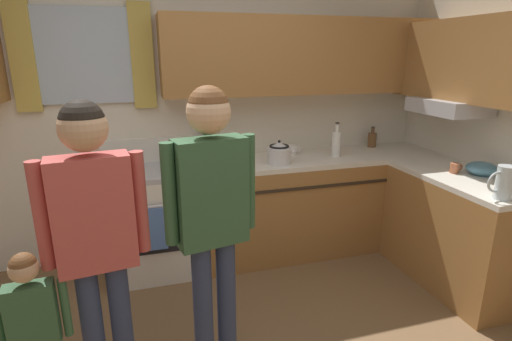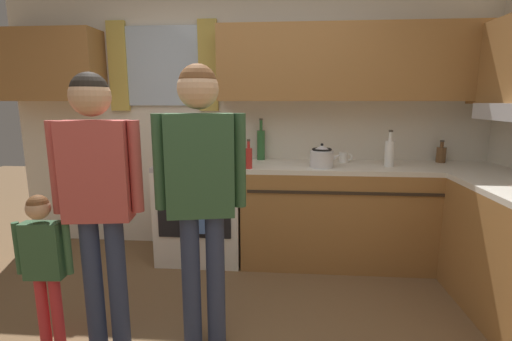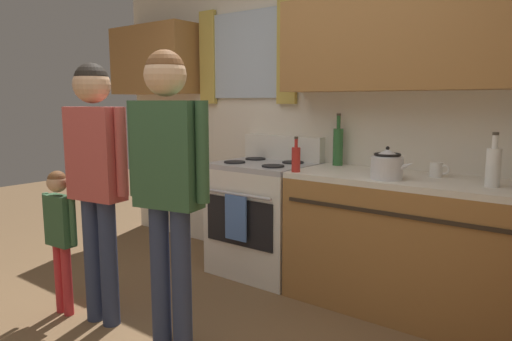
{
  "view_description": "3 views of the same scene",
  "coord_description": "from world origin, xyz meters",
  "px_view_note": "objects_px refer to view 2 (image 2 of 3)",
  "views": [
    {
      "loc": [
        -0.39,
        -1.67,
        1.79
      ],
      "look_at": [
        0.37,
        0.89,
        1.01
      ],
      "focal_mm": 27.8,
      "sensor_mm": 36.0,
      "label": 1
    },
    {
      "loc": [
        0.42,
        -1.7,
        1.46
      ],
      "look_at": [
        0.21,
        0.83,
        0.97
      ],
      "focal_mm": 25.61,
      "sensor_mm": 36.0,
      "label": 2
    },
    {
      "loc": [
        1.83,
        -1.4,
        1.39
      ],
      "look_at": [
        0.21,
        0.7,
        0.99
      ],
      "focal_mm": 32.64,
      "sensor_mm": 36.0,
      "label": 3
    }
  ],
  "objects_px": {
    "stove_oven": "(203,208)",
    "adult_in_plaid": "(201,176)",
    "stovetop_kettle": "(322,156)",
    "small_child": "(44,256)",
    "bottle_sauce_red": "(249,158)",
    "bottle_squat_brown": "(441,154)",
    "mug_ceramic_white": "(344,157)",
    "bottle_wine_green": "(261,144)",
    "bottle_milk_white": "(389,153)",
    "adult_holding_child": "(97,182)"
  },
  "relations": [
    {
      "from": "bottle_wine_green",
      "to": "adult_in_plaid",
      "type": "bearing_deg",
      "value": -99.02
    },
    {
      "from": "stove_oven",
      "to": "small_child",
      "type": "distance_m",
      "value": 1.54
    },
    {
      "from": "mug_ceramic_white",
      "to": "adult_holding_child",
      "type": "bearing_deg",
      "value": -137.51
    },
    {
      "from": "stove_oven",
      "to": "mug_ceramic_white",
      "type": "height_order",
      "value": "stove_oven"
    },
    {
      "from": "bottle_squat_brown",
      "to": "small_child",
      "type": "height_order",
      "value": "bottle_squat_brown"
    },
    {
      "from": "bottle_sauce_red",
      "to": "bottle_squat_brown",
      "type": "height_order",
      "value": "bottle_sauce_red"
    },
    {
      "from": "mug_ceramic_white",
      "to": "adult_holding_child",
      "type": "xyz_separation_m",
      "value": [
        -1.58,
        -1.45,
        0.06
      ]
    },
    {
      "from": "bottle_wine_green",
      "to": "stovetop_kettle",
      "type": "xyz_separation_m",
      "value": [
        0.54,
        -0.38,
        -0.06
      ]
    },
    {
      "from": "adult_in_plaid",
      "to": "small_child",
      "type": "xyz_separation_m",
      "value": [
        -0.88,
        -0.14,
        -0.44
      ]
    },
    {
      "from": "stove_oven",
      "to": "bottle_milk_white",
      "type": "bearing_deg",
      "value": -1.69
    },
    {
      "from": "bottle_wine_green",
      "to": "mug_ceramic_white",
      "type": "relative_size",
      "value": 3.14
    },
    {
      "from": "bottle_milk_white",
      "to": "adult_holding_child",
      "type": "distance_m",
      "value": 2.32
    },
    {
      "from": "bottle_wine_green",
      "to": "bottle_squat_brown",
      "type": "distance_m",
      "value": 1.66
    },
    {
      "from": "mug_ceramic_white",
      "to": "adult_in_plaid",
      "type": "relative_size",
      "value": 0.08
    },
    {
      "from": "bottle_milk_white",
      "to": "stovetop_kettle",
      "type": "xyz_separation_m",
      "value": [
        -0.58,
        -0.1,
        -0.02
      ]
    },
    {
      "from": "bottle_wine_green",
      "to": "stovetop_kettle",
      "type": "bearing_deg",
      "value": -34.8
    },
    {
      "from": "small_child",
      "to": "bottle_milk_white",
      "type": "bearing_deg",
      "value": 31.33
    },
    {
      "from": "bottle_sauce_red",
      "to": "bottle_wine_green",
      "type": "bearing_deg",
      "value": 81.65
    },
    {
      "from": "bottle_milk_white",
      "to": "stovetop_kettle",
      "type": "bearing_deg",
      "value": -170.06
    },
    {
      "from": "bottle_wine_green",
      "to": "adult_holding_child",
      "type": "relative_size",
      "value": 0.24
    },
    {
      "from": "stovetop_kettle",
      "to": "small_child",
      "type": "relative_size",
      "value": 0.29
    },
    {
      "from": "stove_oven",
      "to": "adult_in_plaid",
      "type": "relative_size",
      "value": 0.67
    },
    {
      "from": "stovetop_kettle",
      "to": "small_child",
      "type": "xyz_separation_m",
      "value": [
        -1.66,
        -1.26,
        -0.4
      ]
    },
    {
      "from": "bottle_milk_white",
      "to": "small_child",
      "type": "relative_size",
      "value": 0.33
    },
    {
      "from": "bottle_wine_green",
      "to": "mug_ceramic_white",
      "type": "height_order",
      "value": "bottle_wine_green"
    },
    {
      "from": "adult_holding_child",
      "to": "small_child",
      "type": "relative_size",
      "value": 1.69
    },
    {
      "from": "bottle_squat_brown",
      "to": "bottle_wine_green",
      "type": "bearing_deg",
      "value": 179.16
    },
    {
      "from": "adult_in_plaid",
      "to": "bottle_wine_green",
      "type": "bearing_deg",
      "value": 80.98
    },
    {
      "from": "adult_in_plaid",
      "to": "small_child",
      "type": "distance_m",
      "value": 1.0
    },
    {
      "from": "bottle_wine_green",
      "to": "small_child",
      "type": "relative_size",
      "value": 0.41
    },
    {
      "from": "mug_ceramic_white",
      "to": "adult_in_plaid",
      "type": "height_order",
      "value": "adult_in_plaid"
    },
    {
      "from": "adult_in_plaid",
      "to": "bottle_sauce_red",
      "type": "bearing_deg",
      "value": 80.67
    },
    {
      "from": "bottle_squat_brown",
      "to": "adult_holding_child",
      "type": "relative_size",
      "value": 0.13
    },
    {
      "from": "adult_in_plaid",
      "to": "small_child",
      "type": "relative_size",
      "value": 1.74
    },
    {
      "from": "adult_in_plaid",
      "to": "bottle_milk_white",
      "type": "bearing_deg",
      "value": 41.85
    },
    {
      "from": "bottle_milk_white",
      "to": "bottle_wine_green",
      "type": "xyz_separation_m",
      "value": [
        -1.13,
        0.27,
        0.03
      ]
    },
    {
      "from": "stovetop_kettle",
      "to": "small_child",
      "type": "height_order",
      "value": "stovetop_kettle"
    },
    {
      "from": "bottle_sauce_red",
      "to": "adult_in_plaid",
      "type": "height_order",
      "value": "adult_in_plaid"
    },
    {
      "from": "mug_ceramic_white",
      "to": "stovetop_kettle",
      "type": "height_order",
      "value": "stovetop_kettle"
    },
    {
      "from": "mug_ceramic_white",
      "to": "bottle_sauce_red",
      "type": "bearing_deg",
      "value": -156.2
    },
    {
      "from": "bottle_milk_white",
      "to": "adult_in_plaid",
      "type": "xyz_separation_m",
      "value": [
        -1.36,
        -1.22,
        0.02
      ]
    },
    {
      "from": "bottle_milk_white",
      "to": "adult_in_plaid",
      "type": "bearing_deg",
      "value": -138.15
    },
    {
      "from": "bottle_squat_brown",
      "to": "adult_holding_child",
      "type": "distance_m",
      "value": 2.91
    },
    {
      "from": "bottle_squat_brown",
      "to": "adult_holding_child",
      "type": "xyz_separation_m",
      "value": [
        -2.47,
        -1.53,
        0.04
      ]
    },
    {
      "from": "mug_ceramic_white",
      "to": "adult_in_plaid",
      "type": "bearing_deg",
      "value": -125.97
    },
    {
      "from": "bottle_squat_brown",
      "to": "small_child",
      "type": "relative_size",
      "value": 0.22
    },
    {
      "from": "stove_oven",
      "to": "bottle_sauce_red",
      "type": "bearing_deg",
      "value": -28.8
    },
    {
      "from": "stovetop_kettle",
      "to": "adult_holding_child",
      "type": "xyz_separation_m",
      "value": [
        -1.35,
        -1.18,
        0.02
      ]
    },
    {
      "from": "adult_holding_child",
      "to": "mug_ceramic_white",
      "type": "bearing_deg",
      "value": 42.49
    },
    {
      "from": "adult_holding_child",
      "to": "adult_in_plaid",
      "type": "xyz_separation_m",
      "value": [
        0.57,
        0.06,
        0.03
      ]
    }
  ]
}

